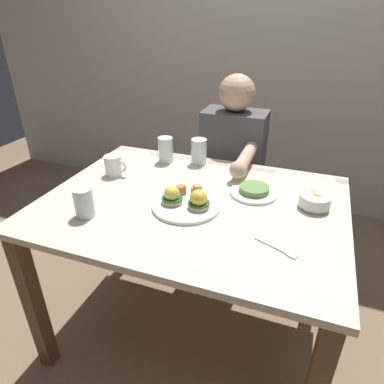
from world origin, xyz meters
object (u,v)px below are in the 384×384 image
(fruit_bowl, at_px, (315,201))
(coffee_mug, at_px, (114,165))
(dining_table, at_px, (193,223))
(diner_person, at_px, (232,165))
(water_glass_far, at_px, (199,153))
(side_plate, at_px, (254,191))
(water_glass_extra, at_px, (166,151))
(fork, at_px, (278,249))
(eggs_benedict_plate, at_px, (186,201))
(water_glass_near, at_px, (84,204))

(fruit_bowl, height_order, coffee_mug, coffee_mug)
(dining_table, height_order, diner_person, diner_person)
(water_glass_far, height_order, side_plate, water_glass_far)
(water_glass_extra, bearing_deg, fork, -39.82)
(side_plate, bearing_deg, water_glass_extra, 158.96)
(water_glass_far, bearing_deg, fruit_bowl, -24.05)
(dining_table, bearing_deg, side_plate, 33.00)
(dining_table, relative_size, side_plate, 6.00)
(water_glass_extra, relative_size, side_plate, 0.64)
(eggs_benedict_plate, distance_m, diner_person, 0.66)
(water_glass_far, xyz_separation_m, side_plate, (0.32, -0.22, -0.04))
(water_glass_near, distance_m, diner_person, 0.93)
(coffee_mug, bearing_deg, fruit_bowl, 0.84)
(fruit_bowl, distance_m, coffee_mug, 0.89)
(side_plate, bearing_deg, diner_person, 114.43)
(eggs_benedict_plate, bearing_deg, fork, -21.17)
(side_plate, distance_m, diner_person, 0.51)
(eggs_benedict_plate, bearing_deg, water_glass_far, 102.81)
(dining_table, relative_size, water_glass_extra, 9.44)
(coffee_mug, relative_size, side_plate, 0.56)
(water_glass_extra, relative_size, diner_person, 0.11)
(fork, bearing_deg, dining_table, 151.65)
(side_plate, bearing_deg, fruit_bowl, -6.55)
(water_glass_near, bearing_deg, eggs_benedict_plate, 29.91)
(coffee_mug, bearing_deg, water_glass_extra, 55.10)
(eggs_benedict_plate, xyz_separation_m, water_glass_far, (-0.10, 0.42, 0.03))
(fruit_bowl, distance_m, water_glass_near, 0.88)
(water_glass_near, height_order, diner_person, diner_person)
(fruit_bowl, bearing_deg, dining_table, -165.97)
(dining_table, xyz_separation_m, water_glass_near, (-0.34, -0.24, 0.16))
(water_glass_near, height_order, water_glass_far, water_glass_far)
(dining_table, distance_m, diner_person, 0.60)
(side_plate, bearing_deg, eggs_benedict_plate, -139.16)
(fork, bearing_deg, water_glass_far, 129.75)
(dining_table, relative_size, fruit_bowl, 10.00)
(coffee_mug, distance_m, diner_person, 0.68)
(dining_table, bearing_deg, water_glass_near, -144.17)
(coffee_mug, height_order, diner_person, diner_person)
(eggs_benedict_plate, relative_size, coffee_mug, 2.43)
(dining_table, bearing_deg, eggs_benedict_plate, -97.40)
(dining_table, relative_size, coffee_mug, 10.78)
(eggs_benedict_plate, bearing_deg, fruit_bowl, 19.80)
(water_glass_near, relative_size, diner_person, 0.10)
(fork, relative_size, side_plate, 0.75)
(water_glass_near, bearing_deg, water_glass_far, 69.04)
(fruit_bowl, distance_m, fork, 0.33)
(coffee_mug, xyz_separation_m, water_glass_extra, (0.16, 0.23, 0.01))
(fork, distance_m, side_plate, 0.37)
(fruit_bowl, relative_size, fork, 0.80)
(water_glass_near, distance_m, water_glass_extra, 0.58)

